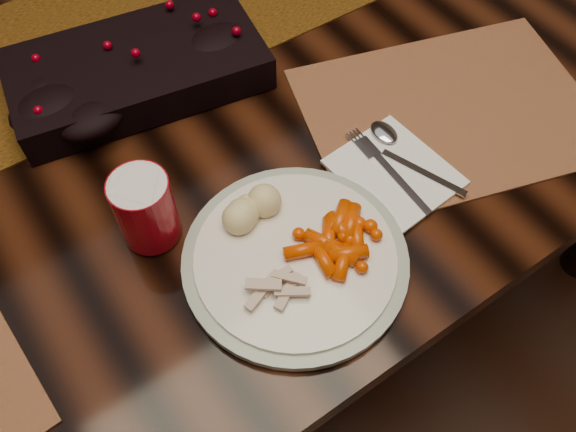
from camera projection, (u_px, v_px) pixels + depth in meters
floor at (232, 305)px, 1.55m from camera, size 5.00×5.00×0.00m
dining_table at (218, 226)px, 1.24m from camera, size 1.80×1.00×0.75m
table_runner at (163, 14)px, 1.03m from camera, size 1.69×0.37×0.00m
centerpiece at (136, 64)px, 0.91m from camera, size 0.40×0.25×0.07m
placemat_main at (450, 112)px, 0.91m from camera, size 0.50×0.42×0.00m
dinner_plate at (295, 259)px, 0.76m from camera, size 0.29×0.29×0.02m
baby_carrots at (341, 250)px, 0.74m from camera, size 0.12×0.10×0.02m
mashed_potatoes at (253, 205)px, 0.77m from camera, size 0.09×0.08×0.04m
turkey_shreds at (278, 290)px, 0.72m from camera, size 0.07×0.06×0.02m
napkin at (394, 172)px, 0.84m from camera, size 0.15×0.17×0.01m
fork at (393, 174)px, 0.83m from camera, size 0.03×0.15×0.00m
spoon at (411, 160)px, 0.84m from camera, size 0.09×0.16×0.00m
red_cup at (145, 209)px, 0.75m from camera, size 0.09×0.09×0.10m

